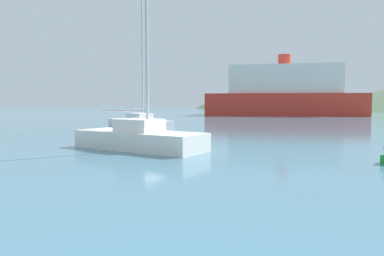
{
  "coord_description": "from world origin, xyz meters",
  "views": [
    {
      "loc": [
        4.16,
        1.89,
        2.16
      ],
      "look_at": [
        -0.63,
        14.0,
        1.2
      ],
      "focal_mm": 35.0,
      "sensor_mm": 36.0,
      "label": 1
    }
  ],
  "objects": [
    {
      "name": "sailboat_inner",
      "position": [
        -4.07,
        16.39,
        0.53
      ],
      "size": [
        6.41,
        3.29,
        9.3
      ],
      "rotation": [
        0.0,
        0.0,
        -0.2
      ],
      "color": "white",
      "rests_on": "ground_plane"
    },
    {
      "name": "sailboat_middle",
      "position": [
        -9.95,
        26.75,
        0.5
      ],
      "size": [
        6.39,
        4.43,
        10.01
      ],
      "rotation": [
        0.0,
        0.0,
        -0.47
      ],
      "color": "white",
      "rests_on": "ground_plane"
    },
    {
      "name": "ferry_distant",
      "position": [
        -3.63,
        58.66,
        3.21
      ],
      "size": [
        23.55,
        11.27,
        8.91
      ],
      "rotation": [
        0.0,
        0.0,
        0.18
      ],
      "color": "red",
      "rests_on": "ground_plane"
    },
    {
      "name": "hill_west",
      "position": [
        -19.66,
        108.24,
        3.74
      ],
      "size": [
        32.0,
        32.0,
        7.48
      ],
      "color": "#4C6647",
      "rests_on": "ground_plane"
    }
  ]
}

